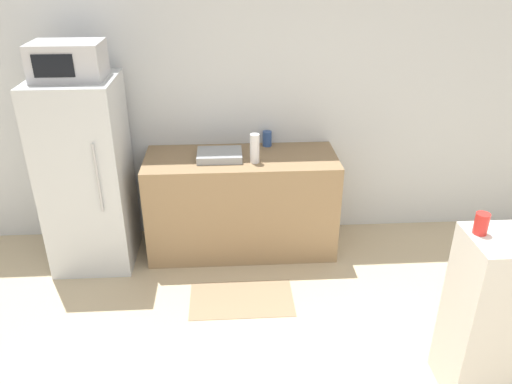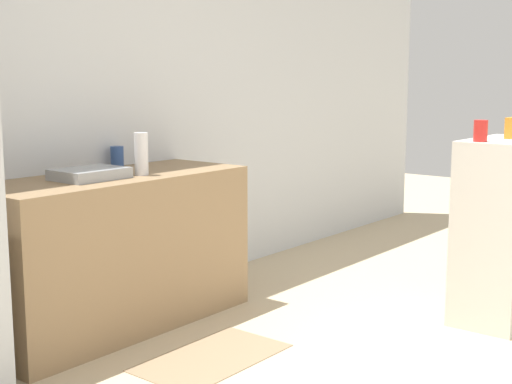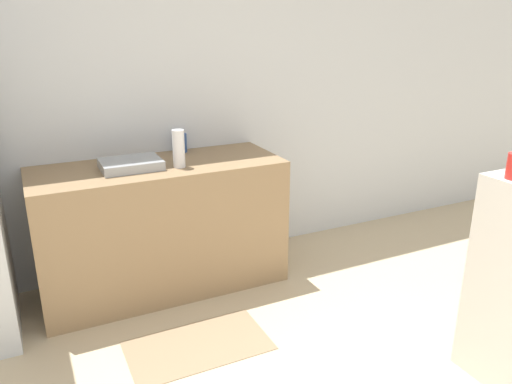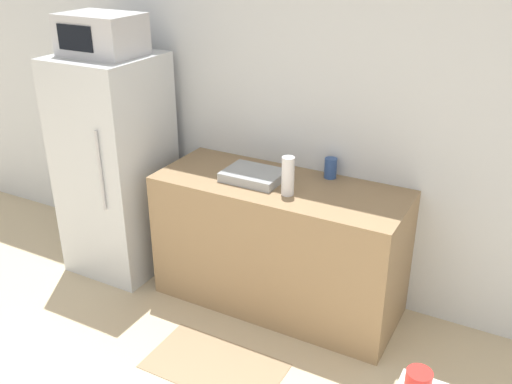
% 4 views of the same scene
% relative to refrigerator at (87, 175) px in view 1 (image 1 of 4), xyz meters
% --- Properties ---
extents(wall_back, '(8.00, 0.06, 2.60)m').
position_rel_refrigerator_xyz_m(wall_back, '(1.60, 0.45, 0.49)').
color(wall_back, silver).
rests_on(wall_back, ground_plane).
extents(refrigerator, '(0.66, 0.69, 1.62)m').
position_rel_refrigerator_xyz_m(refrigerator, '(0.00, 0.00, 0.00)').
color(refrigerator, silver).
rests_on(refrigerator, ground_plane).
extents(microwave, '(0.53, 0.38, 0.27)m').
position_rel_refrigerator_xyz_m(microwave, '(-0.00, -0.00, 0.95)').
color(microwave, '#BCBCC1').
rests_on(microwave, refrigerator).
extents(counter, '(1.66, 0.65, 0.90)m').
position_rel_refrigerator_xyz_m(counter, '(1.29, 0.10, -0.36)').
color(counter, '#937551').
rests_on(counter, ground_plane).
extents(sink_basin, '(0.38, 0.29, 0.06)m').
position_rel_refrigerator_xyz_m(sink_basin, '(1.11, 0.08, 0.12)').
color(sink_basin, '#9EA3A8').
rests_on(sink_basin, counter).
extents(bottle_tall, '(0.08, 0.08, 0.25)m').
position_rel_refrigerator_xyz_m(bottle_tall, '(1.40, -0.02, 0.21)').
color(bottle_tall, silver).
rests_on(bottle_tall, counter).
extents(bottle_short, '(0.08, 0.08, 0.14)m').
position_rel_refrigerator_xyz_m(bottle_short, '(1.54, 0.35, 0.16)').
color(bottle_short, '#2D4C8C').
rests_on(bottle_short, counter).
extents(shelf_cabinet, '(0.69, 0.39, 1.10)m').
position_rel_refrigerator_xyz_m(shelf_cabinet, '(2.84, -1.63, -0.26)').
color(shelf_cabinet, silver).
rests_on(shelf_cabinet, ground_plane).
extents(jar, '(0.08, 0.08, 0.12)m').
position_rel_refrigerator_xyz_m(jar, '(2.56, -1.57, 0.35)').
color(jar, red).
rests_on(jar, shelf_cabinet).
extents(kitchen_rug, '(0.82, 0.46, 0.01)m').
position_rel_refrigerator_xyz_m(kitchen_rug, '(1.26, -0.69, -0.81)').
color(kitchen_rug, '#937A5B').
rests_on(kitchen_rug, ground_plane).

